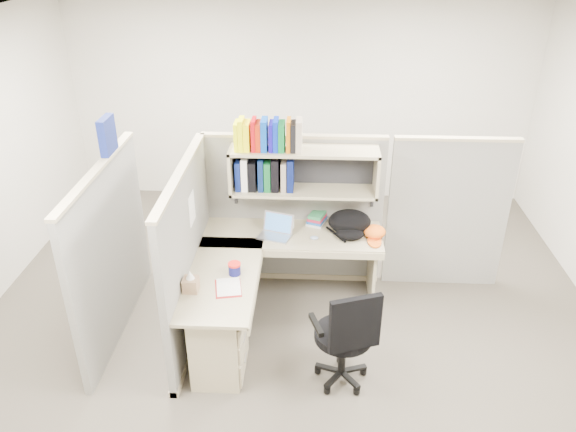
# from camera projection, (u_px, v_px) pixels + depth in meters

# --- Properties ---
(ground) EXTENTS (6.00, 6.00, 0.00)m
(ground) POSITION_uv_depth(u_px,v_px,m) (290.00, 330.00, 5.31)
(ground) COLOR #37322A
(ground) RESTS_ON ground
(room_shell) EXTENTS (6.00, 6.00, 6.00)m
(room_shell) POSITION_uv_depth(u_px,v_px,m) (290.00, 173.00, 4.55)
(room_shell) COLOR #BBB7A9
(room_shell) RESTS_ON ground
(cubicle) EXTENTS (3.79, 1.84, 1.95)m
(cubicle) POSITION_uv_depth(u_px,v_px,m) (253.00, 222.00, 5.30)
(cubicle) COLOR #5F605B
(cubicle) RESTS_ON ground
(desk) EXTENTS (1.74, 1.75, 0.73)m
(desk) POSITION_uv_depth(u_px,v_px,m) (241.00, 310.00, 4.87)
(desk) COLOR gray
(desk) RESTS_ON ground
(laptop) EXTENTS (0.38, 0.38, 0.22)m
(laptop) POSITION_uv_depth(u_px,v_px,m) (274.00, 227.00, 5.36)
(laptop) COLOR #AEAEB2
(laptop) RESTS_ON desk
(backpack) EXTENTS (0.48, 0.41, 0.24)m
(backpack) POSITION_uv_depth(u_px,v_px,m) (350.00, 224.00, 5.38)
(backpack) COLOR black
(backpack) RESTS_ON desk
(orange_cap) EXTENTS (0.23, 0.26, 0.12)m
(orange_cap) POSITION_uv_depth(u_px,v_px,m) (375.00, 232.00, 5.39)
(orange_cap) COLOR #E05A13
(orange_cap) RESTS_ON desk
(snack_canister) EXTENTS (0.11, 0.11, 0.11)m
(snack_canister) POSITION_uv_depth(u_px,v_px,m) (234.00, 268.00, 4.82)
(snack_canister) COLOR #0E0F51
(snack_canister) RESTS_ON desk
(tissue_box) EXTENTS (0.13, 0.13, 0.19)m
(tissue_box) POSITION_uv_depth(u_px,v_px,m) (191.00, 281.00, 4.59)
(tissue_box) COLOR #9B7858
(tissue_box) RESTS_ON desk
(mouse) EXTENTS (0.10, 0.08, 0.03)m
(mouse) POSITION_uv_depth(u_px,v_px,m) (314.00, 238.00, 5.37)
(mouse) COLOR #8396BA
(mouse) RESTS_ON desk
(paper_cup) EXTENTS (0.08, 0.08, 0.09)m
(paper_cup) POSITION_uv_depth(u_px,v_px,m) (291.00, 223.00, 5.56)
(paper_cup) COLOR white
(paper_cup) RESTS_ON desk
(book_stack) EXTENTS (0.23, 0.26, 0.11)m
(book_stack) POSITION_uv_depth(u_px,v_px,m) (317.00, 218.00, 5.64)
(book_stack) COLOR gray
(book_stack) RESTS_ON desk
(loose_paper) EXTENTS (0.24, 0.29, 0.00)m
(loose_paper) POSITION_uv_depth(u_px,v_px,m) (229.00, 287.00, 4.68)
(loose_paper) COLOR white
(loose_paper) RESTS_ON desk
(task_chair) EXTENTS (0.57, 0.53, 0.99)m
(task_chair) POSITION_uv_depth(u_px,v_px,m) (344.00, 351.00, 4.54)
(task_chair) COLOR black
(task_chair) RESTS_ON ground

